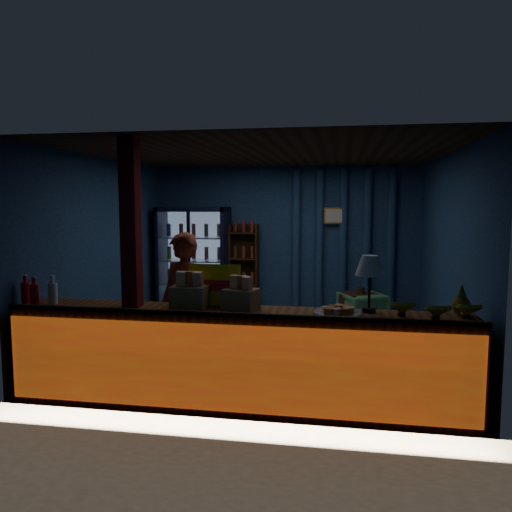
{
  "coord_description": "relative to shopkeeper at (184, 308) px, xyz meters",
  "views": [
    {
      "loc": [
        0.96,
        -6.46,
        1.97
      ],
      "look_at": [
        -0.11,
        -0.2,
        1.29
      ],
      "focal_mm": 35.0,
      "sensor_mm": 36.0,
      "label": 1
    }
  ],
  "objects": [
    {
      "name": "soda_bottles",
      "position": [
        -1.33,
        -0.63,
        0.24
      ],
      "size": [
        0.39,
        0.17,
        0.29
      ],
      "color": "red",
      "rests_on": "counter"
    },
    {
      "name": "snack_box_left",
      "position": [
        0.24,
        -0.56,
        0.25
      ],
      "size": [
        0.34,
        0.28,
        0.36
      ],
      "color": "olive",
      "rests_on": "counter"
    },
    {
      "name": "pastry_tray",
      "position": [
        1.66,
        -0.61,
        0.15
      ],
      "size": [
        0.44,
        0.44,
        0.07
      ],
      "color": "silver",
      "rests_on": "counter"
    },
    {
      "name": "beverage_cooler",
      "position": [
        -0.83,
        3.22,
        0.11
      ],
      "size": [
        1.2,
        0.62,
        1.9
      ],
      "color": "black",
      "rests_on": "ground"
    },
    {
      "name": "bottle_shelf",
      "position": [
        0.02,
        3.36,
        -0.03
      ],
      "size": [
        0.5,
        0.28,
        1.6
      ],
      "color": "#3C2613",
      "rests_on": "ground"
    },
    {
      "name": "pineapple",
      "position": [
        2.77,
        -0.45,
        0.24
      ],
      "size": [
        0.17,
        0.17,
        0.29
      ],
      "color": "brown",
      "rests_on": "counter"
    },
    {
      "name": "support_post",
      "position": [
        -0.33,
        -0.59,
        0.47
      ],
      "size": [
        0.16,
        0.16,
        2.6
      ],
      "primitive_type": "cube",
      "color": "maroon",
      "rests_on": "ground"
    },
    {
      "name": "banana_bunches",
      "position": [
        2.51,
        -0.65,
        0.21
      ],
      "size": [
        0.79,
        0.3,
        0.17
      ],
      "color": "gold",
      "rests_on": "counter"
    },
    {
      "name": "shopkeeper",
      "position": [
        0.0,
        0.0,
        0.0
      ],
      "size": [
        0.7,
        0.57,
        1.65
      ],
      "primitive_type": "imported",
      "rotation": [
        0.0,
        0.0,
        -0.33
      ],
      "color": "maroon",
      "rests_on": "ground"
    },
    {
      "name": "curtain_folds",
      "position": [
        1.72,
        3.45,
        0.47
      ],
      "size": [
        1.74,
        0.14,
        2.5
      ],
      "color": "navy",
      "rests_on": "room_walls"
    },
    {
      "name": "counter",
      "position": [
        0.72,
        -0.6,
        -0.35
      ],
      "size": [
        4.4,
        0.57,
        0.99
      ],
      "color": "brown",
      "rests_on": "ground"
    },
    {
      "name": "room_walls",
      "position": [
        0.72,
        1.31,
        0.74
      ],
      "size": [
        4.6,
        4.6,
        4.6
      ],
      "color": "navy",
      "rests_on": "ground"
    },
    {
      "name": "ground",
      "position": [
        0.72,
        1.31,
        -0.83
      ],
      "size": [
        4.6,
        4.6,
        0.0
      ],
      "primitive_type": "plane",
      "color": "#515154",
      "rests_on": "ground"
    },
    {
      "name": "table_lamp",
      "position": [
        1.95,
        -0.46,
        0.54
      ],
      "size": [
        0.27,
        0.27,
        0.53
      ],
      "color": "black",
      "rests_on": "counter"
    },
    {
      "name": "yellow_sign",
      "position": [
        0.45,
        -0.42,
        0.33
      ],
      "size": [
        0.52,
        0.12,
        0.41
      ],
      "color": "#D5C80B",
      "rests_on": "counter"
    },
    {
      "name": "side_table",
      "position": [
        2.01,
        2.77,
        -0.55
      ],
      "size": [
        0.69,
        0.58,
        0.65
      ],
      "color": "#3C2613",
      "rests_on": "ground"
    },
    {
      "name": "framed_picture",
      "position": [
        1.57,
        3.4,
        0.92
      ],
      "size": [
        0.36,
        0.04,
        0.28
      ],
      "color": "gold",
      "rests_on": "room_walls"
    },
    {
      "name": "snack_box_centre",
      "position": [
        0.75,
        -0.55,
        0.24
      ],
      "size": [
        0.36,
        0.32,
        0.33
      ],
      "color": "olive",
      "rests_on": "counter"
    },
    {
      "name": "green_chair",
      "position": [
        2.03,
        2.7,
        -0.54
      ],
      "size": [
        0.83,
        0.84,
        0.57
      ],
      "primitive_type": "imported",
      "rotation": [
        0.0,
        0.0,
        3.62
      ],
      "color": "#51A266",
      "rests_on": "ground"
    }
  ]
}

